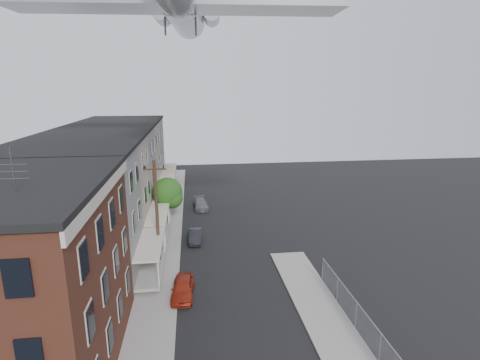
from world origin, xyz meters
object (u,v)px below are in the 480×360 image
object	(u,v)px
street_tree	(169,194)
car_near	(183,288)
car_far	(201,204)
car_mid	(195,236)
utility_pole	(157,213)

from	to	relation	value
street_tree	car_near	distance (m)	15.10
car_far	car_near	bearing A→B (deg)	-99.33
car_near	car_far	distance (m)	19.92
street_tree	car_mid	size ratio (longest dim) A/B	1.53
car_mid	utility_pole	bearing A→B (deg)	-119.93
street_tree	car_near	bearing A→B (deg)	-83.53
utility_pole	car_far	size ratio (longest dim) A/B	2.27
utility_pole	car_near	size ratio (longest dim) A/B	2.38
car_near	car_mid	distance (m)	9.73
utility_pole	car_far	xyz separation A→B (m)	(3.80, 15.02, -4.10)
car_mid	car_far	distance (m)	10.19
street_tree	car_near	xyz separation A→B (m)	(1.67, -14.74, -2.81)
street_tree	car_near	size ratio (longest dim) A/B	1.38
car_far	car_mid	bearing A→B (deg)	-98.60
car_mid	car_near	bearing A→B (deg)	-94.12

